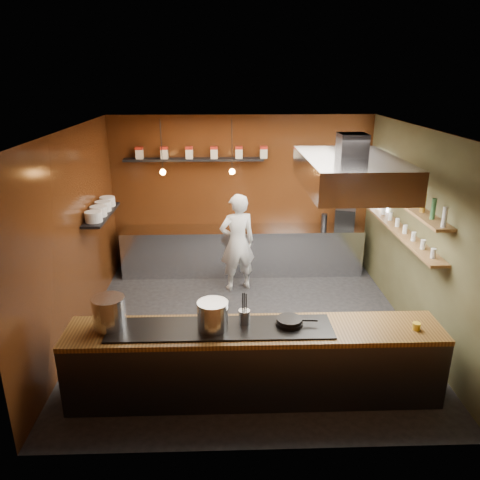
{
  "coord_description": "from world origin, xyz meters",
  "views": [
    {
      "loc": [
        -0.33,
        -6.36,
        3.72
      ],
      "look_at": [
        -0.11,
        0.4,
        1.3
      ],
      "focal_mm": 35.0,
      "sensor_mm": 36.0,
      "label": 1
    }
  ],
  "objects_px": {
    "stockpot_large": "(109,312)",
    "chef": "(237,243)",
    "stockpot_small": "(213,315)",
    "espresso_machine": "(345,218)",
    "extractor_hood": "(350,172)"
  },
  "relations": [
    {
      "from": "stockpot_large",
      "to": "chef",
      "type": "xyz_separation_m",
      "value": [
        1.56,
        2.94,
        -0.24
      ]
    },
    {
      "from": "espresso_machine",
      "to": "chef",
      "type": "height_order",
      "value": "chef"
    },
    {
      "from": "chef",
      "to": "stockpot_small",
      "type": "bearing_deg",
      "value": 66.38
    },
    {
      "from": "extractor_hood",
      "to": "chef",
      "type": "xyz_separation_m",
      "value": [
        -1.42,
        1.81,
        -1.62
      ]
    },
    {
      "from": "stockpot_large",
      "to": "espresso_machine",
      "type": "bearing_deg",
      "value": 45.52
    },
    {
      "from": "stockpot_large",
      "to": "chef",
      "type": "bearing_deg",
      "value": 62.07
    },
    {
      "from": "stockpot_small",
      "to": "espresso_machine",
      "type": "height_order",
      "value": "stockpot_small"
    },
    {
      "from": "stockpot_large",
      "to": "stockpot_small",
      "type": "xyz_separation_m",
      "value": [
        1.19,
        -0.08,
        -0.02
      ]
    },
    {
      "from": "stockpot_large",
      "to": "chef",
      "type": "height_order",
      "value": "chef"
    },
    {
      "from": "extractor_hood",
      "to": "stockpot_small",
      "type": "relative_size",
      "value": 5.6
    },
    {
      "from": "stockpot_small",
      "to": "espresso_machine",
      "type": "relative_size",
      "value": 0.96
    },
    {
      "from": "espresso_machine",
      "to": "chef",
      "type": "bearing_deg",
      "value": -141.87
    },
    {
      "from": "extractor_hood",
      "to": "stockpot_small",
      "type": "distance_m",
      "value": 2.57
    },
    {
      "from": "stockpot_large",
      "to": "stockpot_small",
      "type": "relative_size",
      "value": 1.06
    },
    {
      "from": "stockpot_large",
      "to": "extractor_hood",
      "type": "bearing_deg",
      "value": 20.82
    }
  ]
}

